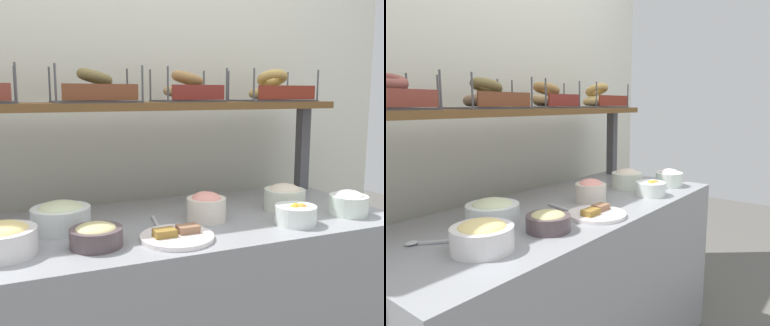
% 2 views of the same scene
% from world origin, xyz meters
% --- Properties ---
extents(back_wall, '(2.94, 0.06, 2.40)m').
position_xyz_m(back_wall, '(0.00, 0.55, 1.20)').
color(back_wall, silver).
rests_on(back_wall, ground_plane).
extents(shelf_riser_right, '(0.05, 0.05, 0.40)m').
position_xyz_m(shelf_riser_right, '(0.81, 0.27, 1.05)').
color(shelf_riser_right, '#4C4C51').
rests_on(shelf_riser_right, deli_counter).
extents(upper_shelf, '(1.70, 0.32, 0.03)m').
position_xyz_m(upper_shelf, '(0.00, 0.27, 1.26)').
color(upper_shelf, brown).
rests_on(upper_shelf, shelf_riser_left).
extents(bowl_scallion_spread, '(0.20, 0.20, 0.10)m').
position_xyz_m(bowl_scallion_spread, '(-0.36, 0.04, 0.90)').
color(bowl_scallion_spread, white).
rests_on(bowl_scallion_spread, deli_counter).
extents(bowl_hummus, '(0.16, 0.16, 0.07)m').
position_xyz_m(bowl_hummus, '(-0.28, -0.17, 0.89)').
color(bowl_hummus, '#524447').
rests_on(bowl_hummus, deli_counter).
extents(bowl_lox_spread, '(0.15, 0.15, 0.11)m').
position_xyz_m(bowl_lox_spread, '(0.15, -0.04, 0.90)').
color(bowl_lox_spread, silver).
rests_on(bowl_lox_spread, deli_counter).
extents(bowl_fruit_salad, '(0.15, 0.15, 0.08)m').
position_xyz_m(bowl_fruit_salad, '(0.42, -0.21, 0.89)').
color(bowl_fruit_salad, white).
rests_on(bowl_fruit_salad, deli_counter).
extents(bowl_cream_cheese, '(0.15, 0.15, 0.10)m').
position_xyz_m(bowl_cream_cheese, '(0.69, -0.19, 0.90)').
color(bowl_cream_cheese, white).
rests_on(bowl_cream_cheese, deli_counter).
extents(bowl_egg_salad, '(0.20, 0.20, 0.10)m').
position_xyz_m(bowl_egg_salad, '(-0.54, -0.13, 0.90)').
color(bowl_egg_salad, white).
rests_on(bowl_egg_salad, deli_counter).
extents(bowl_potato_salad, '(0.17, 0.17, 0.11)m').
position_xyz_m(bowl_potato_salad, '(0.50, -0.03, 0.90)').
color(bowl_potato_salad, silver).
rests_on(bowl_potato_salad, deli_counter).
extents(serving_plate_white, '(0.24, 0.24, 0.04)m').
position_xyz_m(serving_plate_white, '(-0.03, -0.20, 0.86)').
color(serving_plate_white, white).
rests_on(serving_plate_white, deli_counter).
extents(serving_spoon_near_plate, '(0.05, 0.17, 0.01)m').
position_xyz_m(serving_spoon_near_plate, '(-0.05, -0.06, 0.86)').
color(serving_spoon_near_plate, '#B7B7BC').
rests_on(serving_spoon_near_plate, deli_counter).
extents(bagel_basket_poppy, '(0.33, 0.25, 0.14)m').
position_xyz_m(bagel_basket_poppy, '(-0.19, 0.26, 1.33)').
color(bagel_basket_poppy, '#4C4C51').
rests_on(bagel_basket_poppy, upper_shelf).
extents(bagel_basket_everything, '(0.28, 0.25, 0.14)m').
position_xyz_m(bagel_basket_everything, '(0.21, 0.28, 1.33)').
color(bagel_basket_everything, '#4C4C51').
rests_on(bagel_basket_everything, upper_shelf).
extents(bagel_basket_sesame, '(0.34, 0.25, 0.15)m').
position_xyz_m(bagel_basket_sesame, '(0.61, 0.25, 1.33)').
color(bagel_basket_sesame, '#4C4C51').
rests_on(bagel_basket_sesame, upper_shelf).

